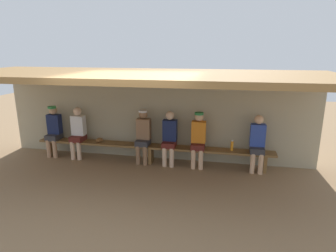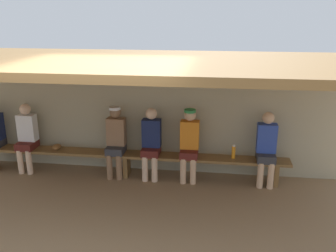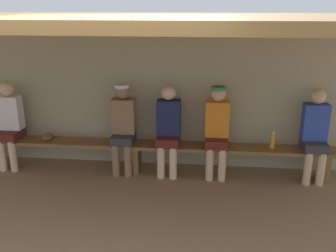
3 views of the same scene
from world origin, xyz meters
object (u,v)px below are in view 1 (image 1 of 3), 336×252
Objects in this scene: player_in_red at (257,141)px; baseball_glove_tan at (99,140)px; player_leftmost at (198,137)px; player_middle at (143,134)px; player_in_blue at (78,131)px; player_shirtless_tan at (169,136)px; player_near_post at (54,129)px; water_bottle_blue at (232,146)px; bench at (151,148)px.

player_in_red is 5.56× the size of baseball_glove_tan.
player_in_red is 0.99× the size of player_leftmost.
player_middle is 5.60× the size of baseball_glove_tan.
player_in_blue is 2.44m from player_shirtless_tan.
player_middle reaches higher than player_in_red.
player_near_post is 4.64m from water_bottle_blue.
player_shirtless_tan is 5.56× the size of baseball_glove_tan.
player_in_blue is 0.99× the size of player_near_post.
player_near_post is at bearing -97.59° from baseball_glove_tan.
player_middle reaches higher than baseball_glove_tan.
player_in_blue is 1.00× the size of player_in_red.
player_in_red is at bearing -0.01° from player_near_post.
player_leftmost is 3.84m from player_near_post.
player_shirtless_tan is at bearing -179.96° from player_leftmost.
player_middle is 1.01× the size of player_shirtless_tan.
player_middle is (-0.19, 0.00, 0.36)m from bench.
player_in_blue is 3.15m from player_leftmost.
player_shirtless_tan is at bearing 80.86° from baseball_glove_tan.
player_in_blue is (-1.96, 0.00, 0.34)m from bench.
player_middle is 1.01× the size of player_in_blue.
water_bottle_blue is at bearing 0.16° from player_near_post.
water_bottle_blue is (0.80, 0.01, -0.17)m from player_leftmost.
player_shirtless_tan is (0.48, 0.00, 0.34)m from bench.
player_leftmost reaches higher than baseball_glove_tan.
player_near_post reaches higher than player_in_blue.
player_near_post reaches higher than bench.
player_near_post is (-2.46, 0.00, 0.00)m from player_middle.
player_leftmost is 5.60× the size of baseball_glove_tan.
player_in_red is 2.08m from player_shirtless_tan.
player_leftmost is at bearing -179.07° from water_bottle_blue.
player_near_post is at bearing 179.99° from player_in_red.
player_middle is at bearing 178.95° from bench.
player_in_red is 0.59m from water_bottle_blue.
player_in_red is 5.32× the size of water_bottle_blue.
player_middle is 2.18m from water_bottle_blue.
player_near_post is 5.36× the size of water_bottle_blue.
player_in_blue and player_in_red have the same top height.
player_near_post is at bearing 180.00° from player_leftmost.
player_in_red is at bearing 0.07° from bench.
player_in_red is at bearing 0.00° from player_shirtless_tan.
water_bottle_blue is at bearing 81.38° from baseball_glove_tan.
player_in_red is at bearing -0.02° from player_leftmost.
player_leftmost is (-1.37, 0.00, 0.02)m from player_in_red.
player_middle is at bearing 0.02° from player_in_blue.
water_bottle_blue is 3.37m from baseball_glove_tan.
player_shirtless_tan is at bearing -179.49° from water_bottle_blue.
player_middle is 1.00× the size of player_leftmost.
bench is 4.46× the size of player_leftmost.
baseball_glove_tan is at bearing 179.88° from water_bottle_blue.
player_shirtless_tan is at bearing -0.04° from player_middle.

